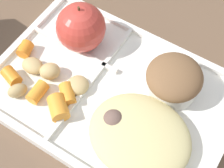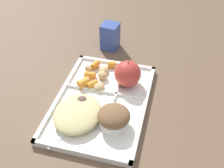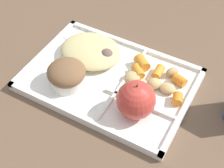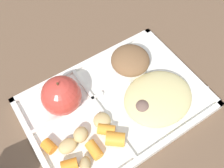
# 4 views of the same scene
# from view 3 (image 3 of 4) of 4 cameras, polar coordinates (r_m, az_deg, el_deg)

# --- Properties ---
(ground) EXTENTS (6.00, 6.00, 0.00)m
(ground) POSITION_cam_3_polar(r_m,az_deg,el_deg) (0.76, -0.47, 0.32)
(ground) COLOR brown
(lunch_tray) EXTENTS (0.37, 0.26, 0.02)m
(lunch_tray) POSITION_cam_3_polar(r_m,az_deg,el_deg) (0.76, -0.41, 0.63)
(lunch_tray) COLOR white
(lunch_tray) RESTS_ON ground
(green_apple) EXTENTS (0.08, 0.08, 0.09)m
(green_apple) POSITION_cam_3_polar(r_m,az_deg,el_deg) (0.66, 4.16, -2.74)
(green_apple) COLOR #C63D33
(green_apple) RESTS_ON lunch_tray
(bran_muffin) EXTENTS (0.09, 0.09, 0.06)m
(bran_muffin) POSITION_cam_3_polar(r_m,az_deg,el_deg) (0.73, -7.86, 1.65)
(bran_muffin) COLOR silver
(bran_muffin) RESTS_ON lunch_tray
(carrot_slice_small) EXTENTS (0.04, 0.04, 0.02)m
(carrot_slice_small) POSITION_cam_3_polar(r_m,az_deg,el_deg) (0.76, 4.54, 2.17)
(carrot_slice_small) COLOR orange
(carrot_slice_small) RESTS_ON lunch_tray
(carrot_slice_edge) EXTENTS (0.03, 0.03, 0.02)m
(carrot_slice_edge) POSITION_cam_3_polar(r_m,az_deg,el_deg) (0.71, 11.28, -2.53)
(carrot_slice_edge) COLOR orange
(carrot_slice_edge) RESTS_ON lunch_tray
(carrot_slice_tilted) EXTENTS (0.05, 0.04, 0.03)m
(carrot_slice_tilted) POSITION_cam_3_polar(r_m,az_deg,el_deg) (0.77, 5.21, 3.66)
(carrot_slice_tilted) COLOR orange
(carrot_slice_tilted) RESTS_ON lunch_tray
(carrot_slice_large) EXTENTS (0.03, 0.03, 0.02)m
(carrot_slice_large) POSITION_cam_3_polar(r_m,az_deg,el_deg) (0.75, 11.63, 0.64)
(carrot_slice_large) COLOR orange
(carrot_slice_large) RESTS_ON lunch_tray
(carrot_slice_center) EXTENTS (0.02, 0.04, 0.02)m
(carrot_slice_center) POSITION_cam_3_polar(r_m,az_deg,el_deg) (0.76, 8.02, 2.07)
(carrot_slice_center) COLOR orange
(carrot_slice_center) RESTS_ON lunch_tray
(potato_chunk_browned) EXTENTS (0.03, 0.04, 0.02)m
(potato_chunk_browned) POSITION_cam_3_polar(r_m,az_deg,el_deg) (0.76, 10.33, 2.04)
(potato_chunk_browned) COLOR tan
(potato_chunk_browned) RESTS_ON lunch_tray
(potato_chunk_corner) EXTENTS (0.04, 0.03, 0.02)m
(potato_chunk_corner) POSITION_cam_3_polar(r_m,az_deg,el_deg) (0.73, 9.61, -0.75)
(potato_chunk_corner) COLOR tan
(potato_chunk_corner) RESTS_ON lunch_tray
(potato_chunk_wedge) EXTENTS (0.04, 0.04, 0.02)m
(potato_chunk_wedge) POSITION_cam_3_polar(r_m,az_deg,el_deg) (0.74, 3.54, 1.16)
(potato_chunk_wedge) COLOR tan
(potato_chunk_wedge) RESTS_ON lunch_tray
(potato_chunk_small) EXTENTS (0.04, 0.04, 0.02)m
(potato_chunk_small) POSITION_cam_3_polar(r_m,az_deg,el_deg) (0.73, 7.24, 0.06)
(potato_chunk_small) COLOR tan
(potato_chunk_small) RESTS_ON lunch_tray
(egg_noodle_pile) EXTENTS (0.15, 0.13, 0.03)m
(egg_noodle_pile) POSITION_cam_3_polar(r_m,az_deg,el_deg) (0.80, -3.69, 5.75)
(egg_noodle_pile) COLOR #D6C684
(egg_noodle_pile) RESTS_ON lunch_tray
(meatball_back) EXTENTS (0.03, 0.03, 0.03)m
(meatball_back) POSITION_cam_3_polar(r_m,az_deg,el_deg) (0.79, -0.89, 5.18)
(meatball_back) COLOR #755B4C
(meatball_back) RESTS_ON lunch_tray
(meatball_center) EXTENTS (0.04, 0.04, 0.04)m
(meatball_center) POSITION_cam_3_polar(r_m,az_deg,el_deg) (0.78, -0.97, 4.89)
(meatball_center) COLOR brown
(meatball_center) RESTS_ON lunch_tray
(plastic_fork) EXTENTS (0.14, 0.07, 0.00)m
(plastic_fork) POSITION_cam_3_polar(r_m,az_deg,el_deg) (0.83, -6.03, 6.14)
(plastic_fork) COLOR white
(plastic_fork) RESTS_ON lunch_tray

